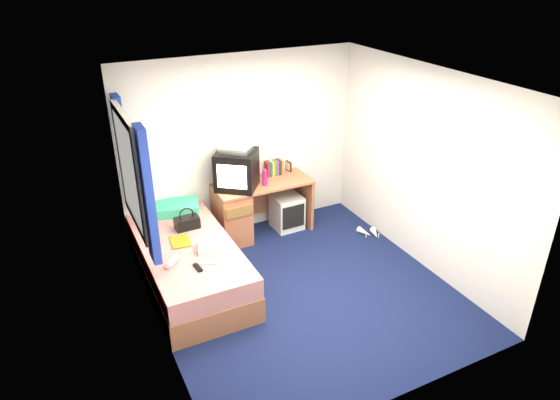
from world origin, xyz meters
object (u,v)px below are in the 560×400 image
pink_water_bottle (265,178)px  water_bottle (172,261)px  desk (244,210)px  towel (212,246)px  storage_cube (287,212)px  colour_swatch_fan (207,263)px  picture_frame (289,166)px  white_heels (370,233)px  crt_tv (237,170)px  bed (189,265)px  magazine (180,242)px  handbag (187,222)px  vcr (236,149)px  pillow (175,208)px  aerosol_can (253,176)px  remote_control (198,268)px

pink_water_bottle → water_bottle: size_ratio=1.01×
desk → towel: size_ratio=4.68×
storage_cube → colour_swatch_fan: bearing=-144.1°
desk → picture_frame: bearing=13.8°
colour_swatch_fan → white_heels: (2.46, 0.45, -0.51)m
storage_cube → crt_tv: crt_tv is taller
picture_frame → bed: bearing=-159.6°
crt_tv → magazine: (-0.97, -0.65, -0.45)m
towel → magazine: size_ratio=0.99×
picture_frame → magazine: size_ratio=0.50×
storage_cube → towel: (-1.41, -0.94, 0.35)m
handbag → colour_swatch_fan: handbag is taller
picture_frame → vcr: bearing=-175.0°
pillow → vcr: size_ratio=1.53×
aerosol_can → handbag: (-1.04, -0.43, -0.22)m
towel → water_bottle: size_ratio=1.39×
desk → white_heels: desk is taller
towel → white_heels: towel is taller
vcr → aerosol_can: 0.50m
vcr → pink_water_bottle: bearing=26.5°
vcr → water_bottle: (-1.17, -1.06, -0.70)m
storage_cube → remote_control: bearing=-145.0°
bed → pink_water_bottle: size_ratio=9.93×
handbag → bed: bearing=-108.8°
bed → crt_tv: 1.38m
pink_water_bottle → handbag: bearing=-166.0°
white_heels → bed: bearing=179.7°
desk → pink_water_bottle: (0.27, -0.09, 0.44)m
desk → water_bottle: (-1.24, -1.05, 0.17)m
storage_cube → vcr: vcr is taller
vcr → remote_control: (-0.95, -1.25, -0.73)m
aerosol_can → white_heels: aerosol_can is taller
handbag → remote_control: bearing=-101.5°
storage_cube → handbag: bearing=-168.1°
pink_water_bottle → colour_swatch_fan: pink_water_bottle is taller
pillow → picture_frame: size_ratio=4.12×
water_bottle → storage_cube: bearing=28.6°
desk → crt_tv: size_ratio=1.94×
pillow → vcr: bearing=-5.0°
desk → pink_water_bottle: pink_water_bottle is taller
handbag → water_bottle: 0.77m
aerosol_can → towel: 1.41m
water_bottle → desk: bearing=40.3°
bed → white_heels: 2.54m
vcr → remote_control: 1.73m
storage_cube → aerosol_can: 0.77m
aerosol_can → remote_control: (-1.19, -1.29, -0.29)m
handbag → picture_frame: bearing=17.6°
picture_frame → pink_water_bottle: size_ratio=0.69×
crt_tv → remote_control: size_ratio=4.20×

